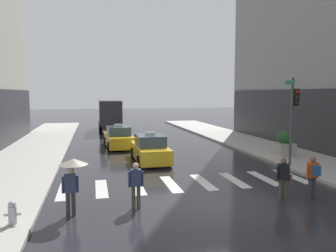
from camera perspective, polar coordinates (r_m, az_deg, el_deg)
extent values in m
plane|color=#26262B|center=(12.54, 7.30, -13.37)|extent=(160.00, 160.00, 0.00)
cube|color=silver|center=(14.75, -17.60, -10.66)|extent=(0.50, 2.80, 0.01)
cube|color=silver|center=(14.70, -11.49, -10.56)|extent=(0.50, 2.80, 0.01)
cube|color=silver|center=(14.81, -5.41, -10.35)|extent=(0.50, 2.80, 0.01)
cube|color=silver|center=(15.08, 0.50, -10.03)|extent=(0.50, 2.80, 0.01)
cube|color=silver|center=(15.49, 6.14, -9.63)|extent=(0.50, 2.80, 0.01)
cube|color=silver|center=(16.05, 11.42, -9.17)|extent=(0.50, 2.80, 0.01)
cube|color=silver|center=(16.73, 16.30, -8.68)|extent=(0.50, 2.80, 0.01)
cube|color=silver|center=(17.52, 20.76, -8.17)|extent=(0.50, 2.80, 0.01)
cylinder|color=#47474C|center=(19.23, 20.63, 0.72)|extent=(0.14, 0.14, 4.80)
cube|color=black|center=(19.29, 21.31, 4.66)|extent=(0.30, 0.26, 0.95)
sphere|color=red|center=(19.18, 21.58, 5.54)|extent=(0.17, 0.17, 0.17)
sphere|color=#28231E|center=(19.18, 21.55, 4.64)|extent=(0.17, 0.17, 0.17)
sphere|color=#28231E|center=(19.18, 21.51, 3.75)|extent=(0.17, 0.17, 0.17)
cube|color=#196638|center=(19.30, 20.43, 7.14)|extent=(0.04, 0.84, 0.24)
cube|color=gold|center=(19.85, -3.15, -4.57)|extent=(1.84, 4.52, 0.84)
cube|color=#384C5B|center=(19.64, -3.11, -2.50)|extent=(1.62, 2.12, 0.64)
cube|color=silver|center=(19.59, -3.12, -1.31)|extent=(0.60, 0.25, 0.18)
cylinder|color=black|center=(21.08, -6.11, -4.63)|extent=(0.23, 0.66, 0.66)
cylinder|color=black|center=(21.36, -1.54, -4.47)|extent=(0.23, 0.66, 0.66)
cylinder|color=black|center=(18.45, -5.02, -6.10)|extent=(0.23, 0.66, 0.66)
cylinder|color=black|center=(18.77, 0.17, -5.87)|extent=(0.23, 0.66, 0.66)
cube|color=#F2EAB2|center=(21.96, -5.84, -3.49)|extent=(0.20, 0.04, 0.14)
cube|color=#F2EAB2|center=(22.16, -2.60, -3.39)|extent=(0.20, 0.04, 0.14)
cube|color=gold|center=(25.24, -8.60, -2.43)|extent=(2.05, 4.59, 0.84)
cube|color=#384C5B|center=(25.05, -8.59, -0.79)|extent=(1.71, 2.19, 0.64)
cube|color=silver|center=(25.01, -8.61, 0.14)|extent=(0.61, 0.27, 0.18)
cylinder|color=black|center=(26.51, -10.81, -2.59)|extent=(0.26, 0.67, 0.66)
cylinder|color=black|center=(26.72, -7.15, -2.47)|extent=(0.26, 0.67, 0.66)
cylinder|color=black|center=(23.85, -10.20, -3.49)|extent=(0.26, 0.67, 0.66)
cylinder|color=black|center=(24.08, -6.15, -3.35)|extent=(0.26, 0.67, 0.66)
cube|color=#F2EAB2|center=(27.40, -10.53, -1.74)|extent=(0.20, 0.05, 0.14)
cube|color=#F2EAB2|center=(27.55, -7.92, -1.66)|extent=(0.20, 0.05, 0.14)
cube|color=#2D2D2D|center=(36.22, -10.06, 0.12)|extent=(1.81, 6.60, 0.40)
cube|color=silver|center=(39.42, -10.33, 2.37)|extent=(2.10, 1.80, 2.10)
cube|color=#384C5B|center=(40.31, -10.39, 2.97)|extent=(1.89, 0.04, 0.95)
cube|color=#2D2D33|center=(35.22, -10.03, 2.33)|extent=(2.21, 4.80, 2.50)
cylinder|color=black|center=(39.29, -11.73, 0.22)|extent=(0.28, 0.90, 0.90)
cylinder|color=black|center=(39.38, -8.82, 0.28)|extent=(0.28, 0.90, 0.90)
cylinder|color=black|center=(34.77, -11.58, -0.47)|extent=(0.28, 0.90, 0.90)
cylinder|color=black|center=(34.87, -8.30, -0.40)|extent=(0.28, 0.90, 0.90)
cylinder|color=#333338|center=(11.70, -17.00, -12.86)|extent=(0.14, 0.14, 0.82)
cylinder|color=#333338|center=(11.69, -16.10, -12.86)|extent=(0.14, 0.14, 0.82)
cube|color=#2D3856|center=(11.50, -16.65, -9.50)|extent=(0.36, 0.24, 0.60)
sphere|color=beige|center=(11.39, -16.71, -7.46)|extent=(0.22, 0.22, 0.22)
cylinder|color=#2D3856|center=(11.53, -17.80, -9.75)|extent=(0.09, 0.09, 0.55)
cylinder|color=#2D3856|center=(11.49, -15.48, -9.72)|extent=(0.09, 0.09, 0.55)
cylinder|color=#4C4C4C|center=(11.41, -16.08, -8.04)|extent=(0.02, 0.02, 1.00)
cone|color=gray|center=(11.32, -16.14, -5.97)|extent=(0.96, 0.96, 0.20)
cylinder|color=#333338|center=(14.17, 23.44, -9.83)|extent=(0.14, 0.14, 0.82)
cylinder|color=#333338|center=(14.27, 24.03, -9.74)|extent=(0.14, 0.14, 0.82)
cube|color=#BF5119|center=(14.05, 23.86, -6.99)|extent=(0.36, 0.24, 0.60)
sphere|color=brown|center=(13.97, 23.92, -5.31)|extent=(0.22, 0.22, 0.22)
cylinder|color=#BF5119|center=(13.93, 23.08, -7.28)|extent=(0.09, 0.09, 0.55)
cylinder|color=#BF5119|center=(14.20, 24.60, -7.10)|extent=(0.09, 0.09, 0.55)
cube|color=#264C8C|center=(13.88, 24.40, -7.08)|extent=(0.28, 0.18, 0.40)
cylinder|color=#473D33|center=(13.49, 18.95, -10.43)|extent=(0.14, 0.14, 0.82)
cylinder|color=#473D33|center=(13.59, 19.61, -10.35)|extent=(0.14, 0.14, 0.82)
cube|color=black|center=(13.37, 19.38, -7.46)|extent=(0.36, 0.24, 0.60)
sphere|color=brown|center=(13.28, 19.44, -5.69)|extent=(0.22, 0.22, 0.22)
cylinder|color=black|center=(13.26, 18.52, -7.76)|extent=(0.09, 0.09, 0.55)
cylinder|color=black|center=(13.50, 20.20, -7.58)|extent=(0.09, 0.09, 0.55)
cube|color=brown|center=(13.58, 20.35, -8.50)|extent=(0.10, 0.20, 0.28)
cylinder|color=#473D33|center=(11.97, -6.01, -12.23)|extent=(0.14, 0.14, 0.82)
cylinder|color=#473D33|center=(11.99, -5.13, -12.19)|extent=(0.14, 0.14, 0.82)
cube|color=#2D3856|center=(11.78, -5.60, -8.92)|extent=(0.36, 0.24, 0.60)
sphere|color=beige|center=(11.68, -5.62, -6.92)|extent=(0.22, 0.22, 0.22)
cylinder|color=#2D3856|center=(11.77, -6.73, -9.20)|extent=(0.09, 0.09, 0.55)
cylinder|color=#2D3856|center=(11.82, -4.48, -9.10)|extent=(0.09, 0.09, 0.55)
cylinder|color=#B2B2B7|center=(11.26, -25.40, -13.84)|extent=(0.24, 0.24, 0.55)
sphere|color=#B2B2B7|center=(11.15, -25.48, -12.21)|extent=(0.22, 0.22, 0.22)
cylinder|color=#B2B2B7|center=(11.29, -26.33, -13.68)|extent=(0.12, 0.09, 0.09)
cylinder|color=#B2B2B7|center=(11.21, -24.48, -13.73)|extent=(0.12, 0.09, 0.09)
cube|color=#A8A399|center=(22.25, 19.51, -3.81)|extent=(1.10, 1.10, 0.80)
sphere|color=#285628|center=(22.14, 19.57, -1.90)|extent=(0.90, 0.90, 0.90)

